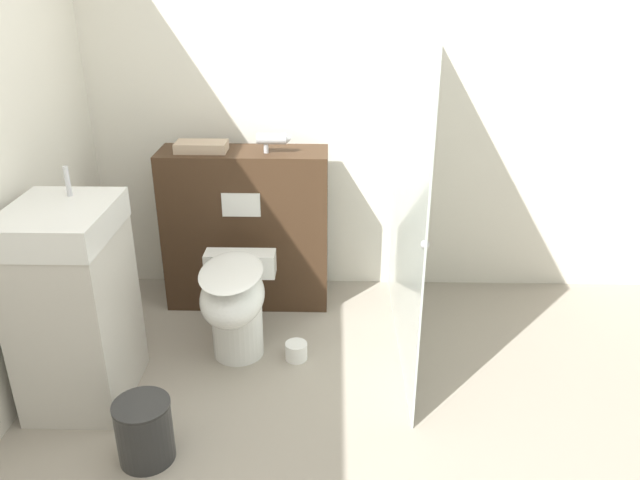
{
  "coord_description": "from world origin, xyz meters",
  "views": [
    {
      "loc": [
        0.06,
        -1.87,
        1.96
      ],
      "look_at": [
        -0.02,
        1.12,
        0.63
      ],
      "focal_mm": 35.0,
      "sensor_mm": 36.0,
      "label": 1
    }
  ],
  "objects": [
    {
      "name": "sink_vanity",
      "position": [
        -1.15,
        0.64,
        0.5
      ],
      "size": [
        0.45,
        0.56,
        1.13
      ],
      "color": "beige",
      "rests_on": "ground_plane"
    },
    {
      "name": "partition_panel",
      "position": [
        -0.48,
        1.61,
        0.49
      ],
      "size": [
        0.98,
        0.32,
        0.98
      ],
      "color": "#3D2819",
      "rests_on": "ground_plane"
    },
    {
      "name": "folded_towel",
      "position": [
        -0.71,
        1.58,
        1.0
      ],
      "size": [
        0.29,
        0.15,
        0.06
      ],
      "color": "tan",
      "rests_on": "partition_panel"
    },
    {
      "name": "wall_back",
      "position": [
        0.0,
        1.89,
        1.25
      ],
      "size": [
        8.0,
        0.06,
        2.5
      ],
      "color": "silver",
      "rests_on": "ground_plane"
    },
    {
      "name": "toilet",
      "position": [
        -0.46,
        0.97,
        0.34
      ],
      "size": [
        0.39,
        0.61,
        0.55
      ],
      "color": "white",
      "rests_on": "ground_plane"
    },
    {
      "name": "spare_toilet_roll",
      "position": [
        -0.14,
        0.96,
        0.05
      ],
      "size": [
        0.12,
        0.12,
        0.1
      ],
      "color": "white",
      "rests_on": "ground_plane"
    },
    {
      "name": "hair_drier",
      "position": [
        -0.29,
        1.57,
        1.05
      ],
      "size": [
        0.2,
        0.06,
        0.11
      ],
      "color": "#B7B7BC",
      "rests_on": "partition_panel"
    },
    {
      "name": "shower_glass",
      "position": [
        0.43,
        1.14,
        0.96
      ],
      "size": [
        0.04,
        1.45,
        1.91
      ],
      "color": "silver",
      "rests_on": "ground_plane"
    },
    {
      "name": "waste_bin",
      "position": [
        -0.74,
        0.2,
        0.14
      ],
      "size": [
        0.24,
        0.24,
        0.29
      ],
      "color": "#2D2D2D",
      "rests_on": "ground_plane"
    }
  ]
}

